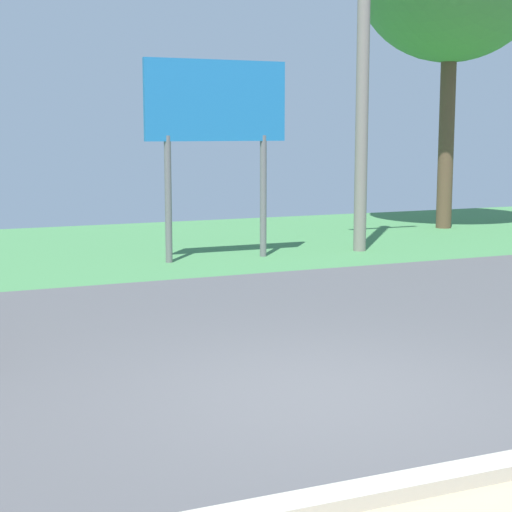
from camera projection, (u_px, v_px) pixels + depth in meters
The scene contains 3 objects.
ground_plane at pixel (211, 328), 10.04m from camera, with size 40.00×22.00×0.20m.
utility_pole at pixel (363, 34), 15.53m from camera, with size 1.80×0.24×7.73m.
roadside_billboard at pixel (216, 115), 14.68m from camera, with size 2.60×0.12×3.50m.
Camera 1 is at (-3.40, -6.27, 2.28)m, focal length 58.99 mm.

